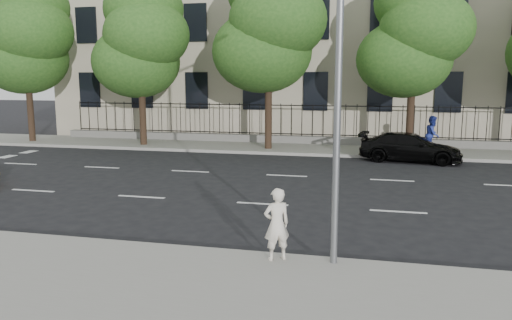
# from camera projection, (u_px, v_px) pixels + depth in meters

# --- Properties ---
(ground) EXTENTS (120.00, 120.00, 0.00)m
(ground) POSITION_uv_depth(u_px,v_px,m) (242.00, 228.00, 12.81)
(ground) COLOR black
(ground) RESTS_ON ground
(near_sidewalk) EXTENTS (60.00, 4.00, 0.15)m
(near_sidewalk) POSITION_uv_depth(u_px,v_px,m) (186.00, 289.00, 8.96)
(near_sidewalk) COLOR gray
(near_sidewalk) RESTS_ON ground
(far_sidewalk) EXTENTS (60.00, 4.00, 0.15)m
(far_sidewalk) POSITION_uv_depth(u_px,v_px,m) (308.00, 149.00, 26.26)
(far_sidewalk) COLOR gray
(far_sidewalk) RESTS_ON ground
(lane_markings) EXTENTS (49.60, 4.62, 0.01)m
(lane_markings) POSITION_uv_depth(u_px,v_px,m) (276.00, 188.00, 17.38)
(lane_markings) COLOR silver
(lane_markings) RESTS_ON ground
(iron_fence) EXTENTS (30.00, 0.50, 2.20)m
(iron_fence) POSITION_uv_depth(u_px,v_px,m) (312.00, 134.00, 27.80)
(iron_fence) COLOR slate
(iron_fence) RESTS_ON far_sidewalk
(street_light) EXTENTS (0.25, 3.32, 8.05)m
(street_light) POSITION_uv_depth(u_px,v_px,m) (342.00, 9.00, 9.71)
(street_light) COLOR slate
(street_light) RESTS_ON near_sidewalk
(tree_a) EXTENTS (5.71, 5.31, 9.39)m
(tree_a) POSITION_uv_depth(u_px,v_px,m) (27.00, 36.00, 28.16)
(tree_a) COLOR #382619
(tree_a) RESTS_ON far_sidewalk
(tree_b) EXTENTS (5.53, 5.12, 8.97)m
(tree_b) POSITION_uv_depth(u_px,v_px,m) (142.00, 39.00, 26.67)
(tree_b) COLOR #382619
(tree_b) RESTS_ON far_sidewalk
(tree_c) EXTENTS (5.89, 5.50, 9.80)m
(tree_c) POSITION_uv_depth(u_px,v_px,m) (270.00, 25.00, 25.03)
(tree_c) COLOR #382619
(tree_c) RESTS_ON far_sidewalk
(tree_d) EXTENTS (5.34, 4.94, 8.84)m
(tree_d) POSITION_uv_depth(u_px,v_px,m) (415.00, 34.00, 23.58)
(tree_d) COLOR #382619
(tree_d) RESTS_ON far_sidewalk
(black_sedan) EXTENTS (4.74, 2.44, 1.31)m
(black_sedan) POSITION_uv_depth(u_px,v_px,m) (410.00, 147.00, 22.67)
(black_sedan) COLOR black
(black_sedan) RESTS_ON ground
(woman_near) EXTENTS (0.65, 0.59, 1.49)m
(woman_near) POSITION_uv_depth(u_px,v_px,m) (277.00, 224.00, 10.06)
(woman_near) COLOR white
(woman_near) RESTS_ON near_sidewalk
(pedestrian_far) EXTENTS (0.94, 1.06, 1.80)m
(pedestrian_far) POSITION_uv_depth(u_px,v_px,m) (433.00, 134.00, 24.33)
(pedestrian_far) COLOR navy
(pedestrian_far) RESTS_ON far_sidewalk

